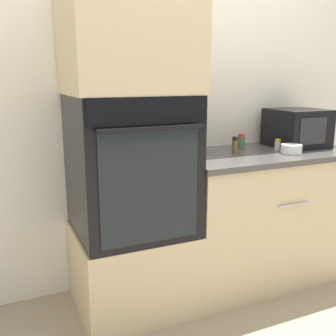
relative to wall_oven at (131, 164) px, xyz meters
The scene contains 12 objects.
ground_plane 0.97m from the wall_oven, 42.31° to the right, with size 12.00×12.00×0.00m, color gray.
wall_back 0.60m from the wall_oven, 45.67° to the left, with size 8.00×0.05×2.50m.
oven_cabinet_base 0.63m from the wall_oven, 90.00° to the left, with size 0.65×0.60×0.48m.
wall_oven is the anchor object (origin of this frame).
oven_cabinet_upper 0.69m from the wall_oven, 90.00° to the left, with size 0.65×0.60×0.61m.
counter_unit 1.00m from the wall_oven, ahead, with size 1.17×0.63×0.87m.
microwave 1.24m from the wall_oven, ahead, with size 0.35×0.35×0.26m.
knife_block 0.50m from the wall_oven, 25.20° to the left, with size 0.10×0.14×0.21m.
bowl 1.03m from the wall_oven, ahead, with size 0.13×0.13×0.06m.
condiment_jar_near 1.01m from the wall_oven, ahead, with size 0.04×0.04×0.07m.
condiment_jar_mid 0.71m from the wall_oven, ahead, with size 0.04×0.04×0.10m.
condiment_jar_far 0.84m from the wall_oven, ahead, with size 0.05×0.05×0.10m.
Camera 1 is at (-1.00, -1.73, 1.34)m, focal length 42.00 mm.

